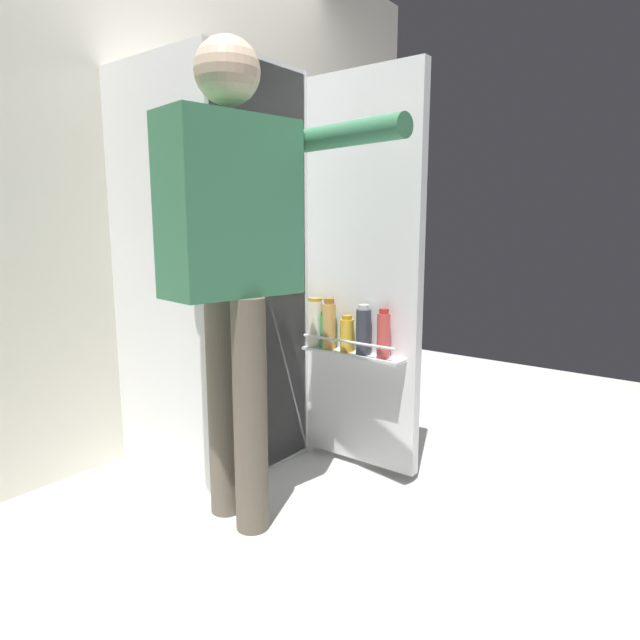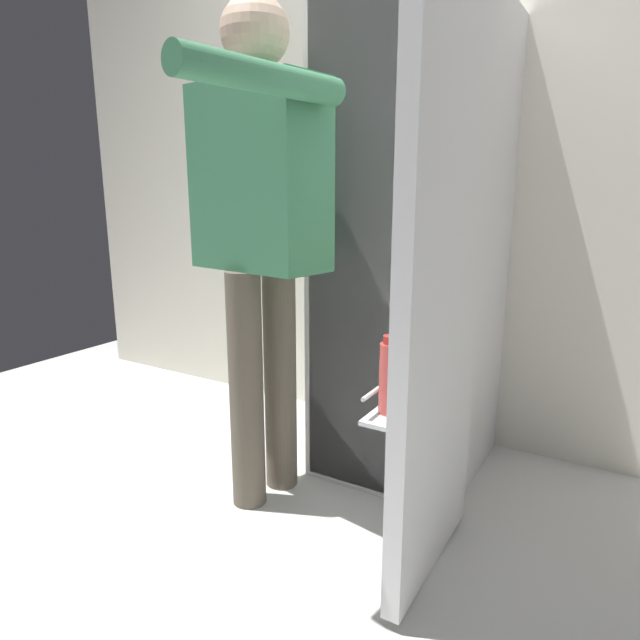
# 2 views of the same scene
# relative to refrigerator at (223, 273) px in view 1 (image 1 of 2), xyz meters

# --- Properties ---
(ground_plane) EXTENTS (5.21, 5.21, 0.00)m
(ground_plane) POSITION_rel_refrigerator_xyz_m (-0.02, -0.53, -0.87)
(ground_plane) COLOR silver
(kitchen_wall) EXTENTS (4.40, 0.10, 2.69)m
(kitchen_wall) POSITION_rel_refrigerator_xyz_m (-0.02, 0.42, 0.47)
(kitchen_wall) COLOR silver
(kitchen_wall) RESTS_ON ground_plane
(refrigerator) EXTENTS (0.64, 1.22, 1.75)m
(refrigerator) POSITION_rel_refrigerator_xyz_m (0.00, 0.00, 0.00)
(refrigerator) COLOR white
(refrigerator) RESTS_ON ground_plane
(person) EXTENTS (0.58, 0.83, 1.70)m
(person) POSITION_rel_refrigerator_xyz_m (-0.37, -0.46, 0.16)
(person) COLOR #665B4C
(person) RESTS_ON ground_plane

